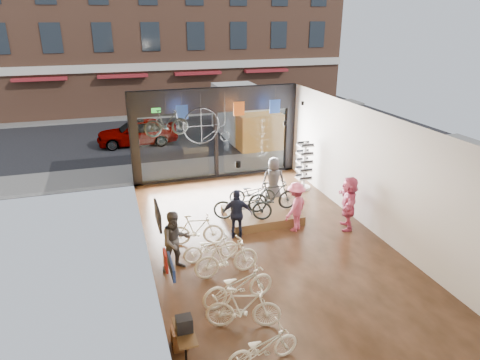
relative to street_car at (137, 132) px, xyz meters
name	(u,v)px	position (x,y,z in m)	size (l,w,h in m)	color
ground_plane	(266,243)	(2.80, -12.00, -0.73)	(7.00, 12.00, 0.04)	black
ceiling	(269,119)	(2.80, -12.00, 3.11)	(7.00, 12.00, 0.04)	black
wall_left	(144,199)	(-0.72, -12.00, 1.19)	(0.04, 12.00, 3.80)	olive
wall_right	(372,172)	(6.32, -12.00, 1.19)	(0.04, 12.00, 3.80)	beige
wall_back	(397,313)	(2.80, -18.02, 1.19)	(7.00, 0.04, 3.80)	beige
storefront	(216,134)	(2.80, -6.00, 1.19)	(7.00, 0.26, 3.80)	black
exit_sign	(156,110)	(0.40, -6.12, 2.34)	(0.35, 0.06, 0.18)	#198C26
street_road	(180,128)	(2.80, 3.00, -0.72)	(30.00, 18.00, 0.02)	black
sidewalk_near	(210,166)	(2.80, -4.80, -0.65)	(30.00, 2.40, 0.12)	slate
sidewalk_far	(170,114)	(2.80, 7.00, -0.65)	(30.00, 2.00, 0.12)	slate
opposite_building	(159,8)	(2.80, 9.50, 6.29)	(26.00, 5.00, 14.00)	brown
street_car	(137,132)	(0.00, 0.00, 0.00)	(1.68, 4.17, 1.42)	gray
box_truck	(247,116)	(5.84, -1.00, 0.67)	(2.33, 7.00, 2.76)	silver
floor_bike_0	(263,347)	(1.01, -16.56, -0.30)	(0.54, 1.55, 0.81)	silver
floor_bike_1	(243,308)	(0.98, -15.42, -0.21)	(0.47, 1.68, 1.01)	silver
floor_bike_2	(238,285)	(1.13, -14.55, -0.23)	(0.64, 1.83, 0.96)	silver
floor_bike_3	(226,257)	(1.18, -13.35, -0.18)	(0.50, 1.77, 1.06)	silver
floor_bike_4	(211,247)	(0.96, -12.52, -0.30)	(0.55, 1.57, 0.83)	silver
floor_bike_5	(197,230)	(0.77, -11.49, -0.22)	(0.46, 1.61, 0.97)	silver
display_platform	(262,215)	(3.23, -10.46, -0.56)	(2.40, 1.80, 0.30)	brown
display_bike_left	(243,205)	(2.42, -10.87, 0.09)	(0.66, 1.89, 0.99)	black
display_bike_mid	(273,196)	(3.59, -10.54, 0.12)	(0.50, 1.76, 1.06)	black
display_bike_right	(252,193)	(3.11, -9.81, 0.01)	(0.56, 1.61, 0.84)	black
customer_1	(176,241)	(-0.03, -12.64, 0.14)	(0.83, 0.64, 1.70)	#3F3F44
customer_2	(237,214)	(2.06, -11.44, 0.09)	(0.93, 0.39, 1.59)	#161C33
customer_3	(296,207)	(3.98, -11.52, 0.11)	(1.05, 0.61, 1.63)	#CC4C72
customer_4	(273,180)	(4.13, -9.22, 0.15)	(0.84, 0.55, 1.72)	#3F3F44
customer_5	(349,203)	(5.65, -11.88, 0.18)	(1.64, 0.52, 1.77)	#CC4C72
sunglasses_rack	(304,166)	(5.75, -8.39, 0.26)	(0.57, 0.47, 1.93)	white
wall_merch	(170,292)	(-0.58, -15.50, 0.59)	(0.40, 2.40, 2.60)	navy
penny_farthing	(209,127)	(2.26, -7.11, 1.79)	(1.77, 0.06, 1.42)	black
hung_bike	(166,123)	(0.55, -7.80, 2.21)	(0.45, 1.58, 0.95)	black
jersey_left	(182,112)	(1.30, -6.80, 2.34)	(0.45, 0.03, 0.55)	#1E3F99
jersey_mid	(239,109)	(3.56, -6.80, 2.34)	(0.45, 0.03, 0.55)	#CC5919
jersey_right	(275,106)	(5.08, -6.80, 2.34)	(0.45, 0.03, 0.55)	#1E3F99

